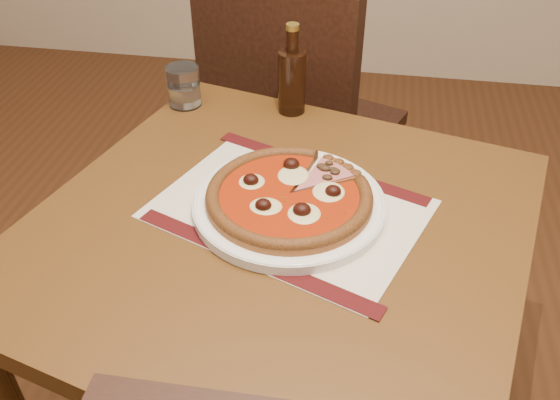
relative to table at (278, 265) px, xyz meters
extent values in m
cube|color=brown|center=(0.00, 0.00, 0.08)|extent=(0.97, 0.97, 0.04)
cylinder|color=brown|center=(-0.25, 0.43, -0.29)|extent=(0.05, 0.05, 0.71)
cylinder|color=brown|center=(0.43, 0.25, -0.29)|extent=(0.05, 0.05, 0.71)
cube|color=black|center=(-0.04, 0.78, -0.18)|extent=(0.59, 0.59, 0.04)
cylinder|color=black|center=(0.21, 0.90, -0.43)|extent=(0.04, 0.04, 0.44)
cylinder|color=black|center=(-0.16, 1.03, -0.43)|extent=(0.04, 0.04, 0.44)
cylinder|color=black|center=(0.07, 0.53, -0.43)|extent=(0.04, 0.04, 0.44)
cylinder|color=black|center=(-0.30, 0.67, -0.43)|extent=(0.04, 0.04, 0.44)
cube|color=black|center=(-0.12, 0.59, 0.08)|extent=(0.44, 0.20, 0.48)
cube|color=beige|center=(0.01, 0.04, 0.10)|extent=(0.52, 0.45, 0.00)
cylinder|color=white|center=(0.01, 0.04, 0.11)|extent=(0.33, 0.33, 0.02)
cylinder|color=#935123|center=(0.01, 0.04, 0.13)|extent=(0.28, 0.28, 0.01)
torus|color=brown|center=(0.01, 0.04, 0.13)|extent=(0.28, 0.28, 0.02)
cylinder|color=#962607|center=(0.01, 0.04, 0.13)|extent=(0.24, 0.24, 0.00)
ellipsoid|color=beige|center=(0.01, 0.09, 0.14)|extent=(0.05, 0.04, 0.01)
ellipsoid|color=beige|center=(-0.06, 0.06, 0.14)|extent=(0.05, 0.04, 0.01)
ellipsoid|color=beige|center=(-0.02, 0.00, 0.14)|extent=(0.05, 0.04, 0.01)
ellipsoid|color=beige|center=(0.06, -0.03, 0.14)|extent=(0.05, 0.04, 0.01)
ellipsoid|color=beige|center=(0.06, 0.05, 0.14)|extent=(0.05, 0.04, 0.01)
ellipsoid|color=black|center=(0.01, 0.09, 0.15)|extent=(0.03, 0.02, 0.02)
ellipsoid|color=black|center=(-0.07, 0.06, 0.15)|extent=(0.03, 0.02, 0.02)
ellipsoid|color=black|center=(-0.02, -0.01, 0.15)|extent=(0.03, 0.02, 0.02)
ellipsoid|color=black|center=(0.06, -0.04, 0.15)|extent=(0.03, 0.02, 0.02)
ellipsoid|color=black|center=(0.07, 0.04, 0.15)|extent=(0.03, 0.02, 0.02)
ellipsoid|color=#372614|center=(0.06, 0.08, 0.14)|extent=(0.02, 0.01, 0.01)
ellipsoid|color=#372614|center=(0.09, 0.11, 0.14)|extent=(0.02, 0.01, 0.01)
ellipsoid|color=#372614|center=(0.05, 0.08, 0.14)|extent=(0.02, 0.01, 0.01)
ellipsoid|color=#372614|center=(0.07, 0.12, 0.14)|extent=(0.02, 0.01, 0.01)
ellipsoid|color=#372614|center=(0.05, 0.09, 0.14)|extent=(0.02, 0.01, 0.01)
ellipsoid|color=#372614|center=(0.06, 0.12, 0.14)|extent=(0.02, 0.01, 0.01)
ellipsoid|color=#372614|center=(0.04, 0.09, 0.14)|extent=(0.02, 0.01, 0.01)
cylinder|color=white|center=(-0.28, 0.37, 0.15)|extent=(0.07, 0.07, 0.09)
cylinder|color=black|center=(-0.04, 0.38, 0.17)|extent=(0.06, 0.06, 0.14)
cylinder|color=black|center=(-0.04, 0.38, 0.26)|extent=(0.03, 0.03, 0.06)
cylinder|color=olive|center=(-0.04, 0.38, 0.29)|extent=(0.03, 0.03, 0.01)
camera|label=1|loc=(0.14, -0.76, 0.74)|focal=38.00mm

